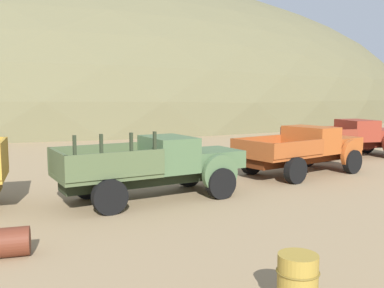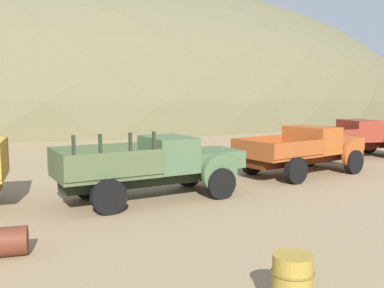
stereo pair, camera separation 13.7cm
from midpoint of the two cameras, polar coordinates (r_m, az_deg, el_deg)
The scene contains 7 objects.
hill_far_left at distance 70.28m, azimuth -13.11°, elevation 3.80°, with size 106.48×78.51×38.27m, color brown.
truck_weathered_green at distance 13.45m, azimuth -3.81°, elevation -2.84°, with size 5.90×2.61×2.16m.
truck_oxide_orange at distance 18.20m, azimuth 14.91°, elevation -0.60°, with size 5.88×3.25×1.89m.
truck_rust_red at distance 23.62m, azimuth 20.47°, elevation 0.82°, with size 6.58×3.40×1.89m.
oil_drum_tipped at distance 9.51m, azimuth -23.59°, elevation -11.76°, with size 0.96×0.72×0.58m.
oil_drum_by_truck at distance 6.87m, azimuth 13.10°, elevation -17.31°, with size 0.64×0.64×0.86m.
bush_near_barrel at distance 17.65m, azimuth -3.90°, elevation -3.17°, with size 1.07×1.01×0.81m.
Camera 1 is at (6.01, -5.65, 3.19)m, focal length 40.63 mm.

